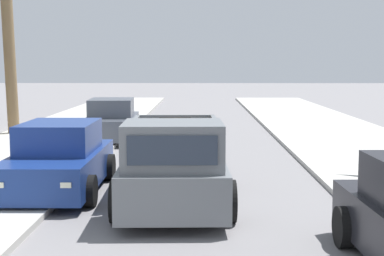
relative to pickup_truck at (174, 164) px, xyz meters
The scene contains 6 objects.
sidewalk_left 6.50m from the pickup_truck, 137.65° to the left, with size 4.95×60.00×0.12m, color #B2AFA8.
curb_left 5.76m from the pickup_truck, 130.35° to the left, with size 0.16×60.00×0.10m, color silver.
curb_right 6.50m from the pickup_truck, 42.37° to the left, with size 0.16×60.00×0.10m, color silver.
pickup_truck is the anchor object (origin of this frame).
car_right_near 9.94m from the pickup_truck, 105.73° to the left, with size 2.20×4.33×1.54m.
car_left_far 2.76m from the pickup_truck, 157.69° to the left, with size 2.05×4.27×1.54m.
Camera 1 is at (-0.03, -3.71, 2.81)m, focal length 53.99 mm.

